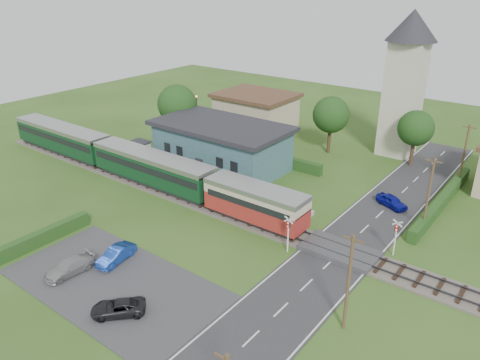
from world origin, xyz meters
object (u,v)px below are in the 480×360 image
Objects in this scene: crossing_signal_far at (396,233)px; pedestrian_far at (159,161)px; train at (133,161)px; house_west at (256,112)px; station_building at (221,145)px; church_tower at (406,74)px; car_park_dark at (118,308)px; car_park_silver at (69,267)px; pedestrian_near at (243,191)px; crossing_signal_near at (288,229)px; car_on_road at (392,201)px; car_park_blue at (116,255)px; equipment_hut at (139,152)px.

crossing_signal_far is 1.78× the size of pedestrian_far.
house_west reaches higher than train.
station_building is 23.89m from church_tower.
car_park_dark is (-3.51, -42.04, -9.64)m from church_tower.
house_west is 2.74× the size of car_park_silver.
church_tower is at bearing -35.43° from pedestrian_far.
car_park_silver is at bearing -103.92° from church_tower.
car_park_silver is (10.16, -15.23, -1.53)m from train.
pedestrian_near is at bearing 144.77° from car_park_dark.
church_tower is at bearing 92.82° from crossing_signal_near.
car_on_road is 1.84× the size of pedestrian_far.
pedestrian_far is (-28.18, 0.74, -0.77)m from crossing_signal_far.
car_park_blue is at bearing -72.09° from house_west.
equipment_hut is 0.71× the size of car_park_blue.
car_park_silver is 2.15× the size of pedestrian_far.
car_park_dark is (16.49, -39.04, -2.21)m from house_west.
car_on_road is at bearing 49.73° from car_park_blue.
car_park_silver is at bearing -78.84° from station_building.
station_building is at bearing 145.19° from crossing_signal_near.
car_park_silver is (12.78, -18.43, -1.10)m from equipment_hut.
church_tower is 29.57m from crossing_signal_near.
crossing_signal_near is 0.97× the size of car_on_road.
pedestrian_far is (-9.36, 18.36, 0.72)m from car_park_silver.
church_tower is 4.87× the size of car_park_blue.
church_tower is at bearing 80.48° from car_park_silver.
car_park_silver is (-15.47, -26.07, 0.03)m from car_on_road.
station_building is at bearing 164.37° from crossing_signal_far.
train is 13.18× the size of crossing_signal_near.
station_building is 8.39× the size of pedestrian_near.
station_building reaches higher than car_park_blue.
house_west is (3.00, 19.80, 1.04)m from equipment_hut.
train is 22.64× the size of pedestrian_near.
church_tower is 26.39m from crossing_signal_far.
train is at bearing 136.17° from car_on_road.
crossing_signal_near is at bearing 114.72° from car_park_dark.
pedestrian_near is at bearing -87.78° from pedestrian_far.
church_tower is 18.70m from car_on_road.
equipment_hut is at bearing 124.39° from car_park_blue.
crossing_signal_far is 9.21m from car_on_road.
station_building is 14.87m from house_west.
station_building is 1.48× the size of house_west.
car_park_silver is (-11.62, -12.83, -1.49)m from crossing_signal_near.
crossing_signal_near reaches higher than car_on_road.
church_tower is at bearing 110.02° from crossing_signal_far.
equipment_hut is 0.24× the size of house_west.
pedestrian_near is at bearing 149.37° from crossing_signal_near.
crossing_signal_far is at bearing -69.98° from church_tower.
crossing_signal_far is at bearing -15.63° from station_building.
car_on_road is at bearing 15.12° from equipment_hut.
station_building is 20.44m from car_on_road.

